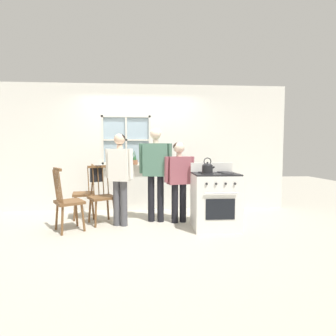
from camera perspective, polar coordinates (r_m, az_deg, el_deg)
ground_plane at (r=4.51m, az=-6.83°, el=-12.93°), size 16.00×16.00×0.00m
wall_back at (r=5.71m, az=-6.10°, el=4.30°), size 6.40×0.16×2.70m
chair_by_window at (r=4.83m, az=-14.29°, el=-6.17°), size 0.56×0.56×1.03m
chair_near_wall at (r=4.54m, az=-20.95°, el=-6.96°), size 0.56×0.57×1.03m
chair_center_cluster at (r=5.28m, az=-17.64°, el=-5.36°), size 0.49×0.50×1.03m
person_elderly_left at (r=4.54m, az=-10.43°, el=-0.76°), size 0.50×0.30×1.58m
person_teen_center at (r=4.73m, az=-2.69°, el=0.59°), size 0.61×0.29×1.69m
person_adult_right at (r=4.68m, az=2.40°, el=-1.40°), size 0.56×0.30×1.44m
stove at (r=4.44m, az=10.22°, el=-6.92°), size 0.73×0.68×1.08m
kettle at (r=4.21m, az=8.58°, el=0.06°), size 0.21×0.17×0.25m
potted_plant at (r=5.63m, az=-7.41°, el=1.60°), size 0.16×0.16×0.31m
handbag at (r=4.99m, az=-15.28°, el=-1.34°), size 0.24×0.25×0.31m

